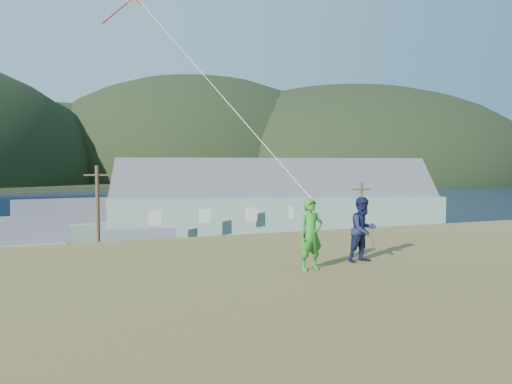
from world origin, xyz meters
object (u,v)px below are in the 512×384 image
wharf (80,234)px  lodge (276,207)px  shed_white (134,259)px  kite_flyer_green (311,234)px  kite_flyer_navy (363,230)px  shed_palegreen_far (67,228)px  shed_palegreen_near (16,250)px

wharf → lodge: (22.27, -18.90, 4.64)m
wharf → shed_white: 30.27m
kite_flyer_green → kite_flyer_navy: 1.84m
shed_white → kite_flyer_green: bearing=-76.1°
shed_palegreen_far → shed_white: bearing=-77.6°
shed_palegreen_far → wharf: bearing=77.9°
kite_flyer_green → lodge: bearing=63.9°
lodge → shed_white: 20.87m
shed_palegreen_far → kite_flyer_navy: size_ratio=6.75×
shed_white → shed_palegreen_near: bearing=159.2°
kite_flyer_navy → shed_palegreen_far: bearing=93.1°
shed_white → shed_palegreen_far: shed_palegreen_far is taller
wharf → kite_flyer_navy: (8.15, -58.57, 7.64)m
wharf → kite_flyer_green: 59.80m
shed_palegreen_near → shed_palegreen_far: size_ratio=0.77×
lodge → shed_palegreen_near: bearing=-155.6°
shed_palegreen_near → lodge: bearing=7.9°
kite_flyer_navy → wharf: bearing=89.4°
wharf → shed_palegreen_far: bearing=-95.0°
shed_palegreen_near → kite_flyer_green: bearing=-74.5°
lodge → shed_palegreen_far: 24.20m
shed_palegreen_near → kite_flyer_navy: kite_flyer_navy is taller
lodge → shed_white: bearing=-133.9°
wharf → shed_palegreen_far: size_ratio=2.18×
shed_palegreen_near → shed_white: size_ratio=1.21×
lodge → shed_palegreen_near: (-27.23, -4.97, -2.63)m
kite_flyer_navy → shed_white: bearing=88.3°
wharf → shed_palegreen_far: (-1.15, -13.19, 2.44)m
shed_palegreen_near → shed_palegreen_far: (3.81, 10.67, 0.44)m
lodge → kite_flyer_navy: size_ratio=22.08×
lodge → kite_flyer_green: 43.22m
lodge → kite_flyer_green: bearing=-97.6°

